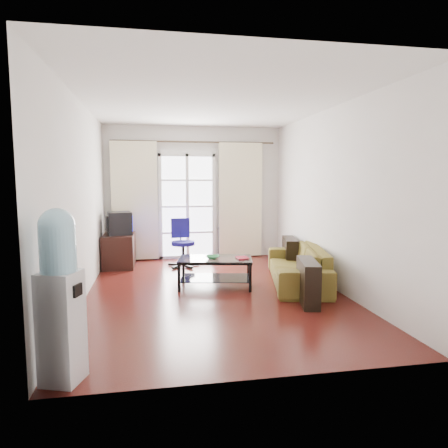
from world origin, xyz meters
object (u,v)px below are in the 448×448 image
at_px(crt_tv, 118,223).
at_px(task_chair, 183,252).
at_px(water_cooler, 60,293).
at_px(sofa, 297,265).
at_px(coffee_table, 215,268).
at_px(tv_stand, 119,250).

relative_size(crt_tv, task_chair, 0.58).
bearing_deg(task_chair, water_cooler, -116.68).
relative_size(sofa, task_chair, 2.34).
relative_size(coffee_table, crt_tv, 2.29).
bearing_deg(task_chair, crt_tv, 162.21).
relative_size(coffee_table, task_chair, 1.33).
bearing_deg(task_chair, coffee_table, -85.49).
bearing_deg(water_cooler, coffee_table, 76.77).
bearing_deg(tv_stand, water_cooler, -90.45).
distance_m(crt_tv, task_chair, 1.31).
xyz_separation_m(crt_tv, water_cooler, (-0.12, -4.31, -0.08)).
relative_size(coffee_table, water_cooler, 0.84).
xyz_separation_m(tv_stand, crt_tv, (0.00, -0.02, 0.52)).
bearing_deg(coffee_table, task_chair, 103.89).
bearing_deg(coffee_table, water_cooler, -122.55).
relative_size(sofa, coffee_table, 1.76).
xyz_separation_m(tv_stand, task_chair, (1.18, -0.19, -0.04)).
distance_m(coffee_table, tv_stand, 2.32).
bearing_deg(water_cooler, task_chair, 92.02).
bearing_deg(tv_stand, task_chair, -8.27).
relative_size(task_chair, water_cooler, 0.63).
bearing_deg(sofa, coffee_table, -78.59).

